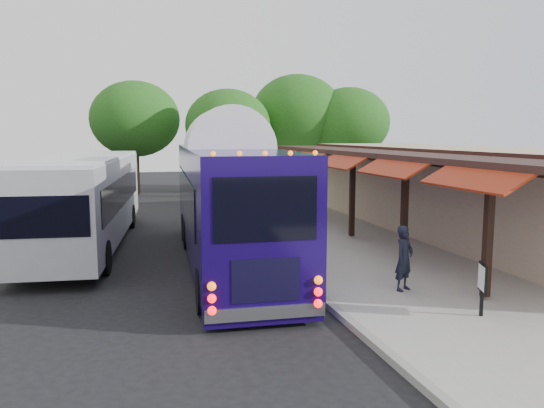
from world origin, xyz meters
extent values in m
plane|color=black|center=(0.00, 0.00, 0.00)|extent=(90.00, 90.00, 0.00)
cube|color=#9E9B93|center=(5.00, 4.00, 0.07)|extent=(10.00, 40.00, 0.15)
cube|color=gray|center=(0.05, 4.00, 0.07)|extent=(0.20, 40.00, 0.16)
cube|color=tan|center=(8.50, 4.00, 1.80)|extent=(5.00, 20.00, 3.60)
cube|color=black|center=(5.98, 4.00, 3.30)|extent=(0.06, 20.00, 0.60)
cube|color=#331E19|center=(4.90, 4.00, 3.40)|extent=(2.60, 20.00, 0.18)
cube|color=black|center=(3.78, -4.00, 1.80)|extent=(0.18, 0.18, 3.16)
cube|color=maroon|center=(3.35, -4.00, 3.15)|extent=(1.00, 3.20, 0.57)
cube|color=black|center=(3.78, 0.00, 1.80)|extent=(0.18, 0.18, 3.16)
cube|color=maroon|center=(3.35, 0.00, 3.15)|extent=(1.00, 3.20, 0.57)
cube|color=black|center=(3.78, 4.00, 1.80)|extent=(0.18, 0.18, 3.16)
cube|color=maroon|center=(3.35, 4.00, 3.15)|extent=(1.00, 3.20, 0.57)
cube|color=black|center=(3.78, 8.00, 1.80)|extent=(0.18, 0.18, 3.16)
cube|color=maroon|center=(3.35, 8.00, 3.15)|extent=(1.00, 3.20, 0.57)
cube|color=black|center=(3.78, 12.00, 1.80)|extent=(0.18, 0.18, 3.16)
cube|color=maroon|center=(3.35, 12.00, 3.15)|extent=(1.00, 3.20, 0.57)
sphere|color=#175981|center=(4.20, -2.00, 2.88)|extent=(0.26, 0.26, 0.26)
sphere|color=#175981|center=(4.20, 3.00, 2.88)|extent=(0.26, 0.26, 0.26)
sphere|color=#175981|center=(4.20, 8.00, 2.88)|extent=(0.26, 0.26, 0.26)
cube|color=#15064B|center=(-1.45, 1.81, 2.08)|extent=(3.34, 12.47, 3.24)
cube|color=#15064B|center=(-1.45, 1.81, 0.31)|extent=(3.28, 12.34, 0.36)
ellipsoid|color=white|center=(-1.45, 1.81, 3.68)|extent=(3.33, 12.22, 0.58)
cube|color=black|center=(-1.45, -4.37, 2.62)|extent=(2.15, 0.16, 1.34)
cube|color=silver|center=(-1.45, -4.30, 0.43)|extent=(2.58, 0.34, 0.29)
sphere|color=#FF0C0C|center=(-2.58, -4.39, 0.70)|extent=(0.19, 0.19, 0.19)
sphere|color=#FF0C0C|center=(-0.32, -4.39, 0.70)|extent=(0.19, 0.19, 0.19)
cylinder|color=black|center=(-2.64, -2.88, 0.53)|extent=(0.37, 1.09, 1.07)
cylinder|color=black|center=(-0.26, -2.88, 0.53)|extent=(0.37, 1.09, 1.07)
cylinder|color=black|center=(-2.64, 5.76, 0.53)|extent=(0.37, 1.09, 1.07)
cylinder|color=black|center=(-0.26, 5.76, 0.53)|extent=(0.37, 1.09, 1.07)
cube|color=#93979B|center=(-6.06, 5.81, 1.81)|extent=(3.94, 12.63, 2.86)
cube|color=black|center=(-7.42, 5.81, 2.05)|extent=(1.10, 10.51, 1.08)
cube|color=black|center=(-4.70, 5.81, 2.05)|extent=(1.10, 10.51, 1.08)
cube|color=silver|center=(-6.06, 5.81, 3.28)|extent=(3.86, 12.38, 0.11)
cylinder|color=black|center=(-7.30, 1.46, 0.52)|extent=(0.41, 1.06, 1.04)
cylinder|color=black|center=(-4.82, 1.46, 0.52)|extent=(0.41, 1.06, 1.04)
cylinder|color=black|center=(-7.30, 9.53, 0.52)|extent=(0.41, 1.06, 1.04)
cylinder|color=black|center=(-4.82, 9.53, 0.52)|extent=(0.41, 1.06, 1.04)
imported|color=black|center=(2.25, -2.79, 0.99)|extent=(0.73, 0.66, 1.68)
imported|color=black|center=(1.18, 4.32, 1.12)|extent=(0.95, 0.74, 1.94)
imported|color=black|center=(1.28, 3.01, 0.96)|extent=(1.00, 0.88, 1.63)
imported|color=black|center=(2.36, 10.98, 1.05)|extent=(1.24, 0.83, 1.79)
cube|color=black|center=(2.93, -5.00, 0.75)|extent=(0.08, 0.08, 1.19)
cube|color=black|center=(2.93, -5.00, 1.02)|extent=(0.23, 0.52, 0.65)
cube|color=white|center=(2.90, -5.00, 1.02)|extent=(0.17, 0.43, 0.54)
cylinder|color=#382314|center=(1.79, 19.29, 1.59)|extent=(0.36, 0.36, 3.17)
ellipsoid|color=#204A12|center=(1.79, 19.29, 4.69)|extent=(5.48, 5.48, 4.66)
cylinder|color=#382314|center=(7.27, 21.79, 1.89)|extent=(0.36, 0.36, 3.78)
ellipsoid|color=#204A12|center=(7.27, 21.79, 5.58)|extent=(6.52, 6.52, 5.54)
cylinder|color=#382314|center=(10.65, 20.43, 1.68)|extent=(0.36, 0.36, 3.35)
ellipsoid|color=#204A12|center=(10.65, 20.43, 4.95)|extent=(5.79, 5.79, 4.92)
cylinder|color=#382314|center=(-3.92, 22.88, 1.75)|extent=(0.36, 0.36, 3.49)
ellipsoid|color=#204A12|center=(-3.92, 22.88, 5.16)|extent=(6.03, 6.03, 5.13)
camera|label=1|loc=(-4.48, -14.68, 4.14)|focal=35.00mm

